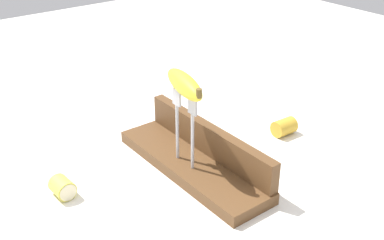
# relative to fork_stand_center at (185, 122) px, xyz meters

# --- Properties ---
(ground_plane) EXTENTS (3.00, 3.00, 0.00)m
(ground_plane) POSITION_rel_fork_stand_center_xyz_m (-0.00, 0.02, -0.13)
(ground_plane) COLOR white
(wooden_board) EXTENTS (0.42, 0.12, 0.03)m
(wooden_board) POSITION_rel_fork_stand_center_xyz_m (-0.00, 0.02, -0.11)
(wooden_board) COLOR brown
(wooden_board) RESTS_ON ground
(board_backstop) EXTENTS (0.41, 0.02, 0.07)m
(board_backstop) POSITION_rel_fork_stand_center_xyz_m (-0.00, 0.07, -0.07)
(board_backstop) COLOR brown
(board_backstop) RESTS_ON wooden_board
(fork_stand_center) EXTENTS (0.08, 0.01, 0.17)m
(fork_stand_center) POSITION_rel_fork_stand_center_xyz_m (0.00, 0.00, 0.00)
(fork_stand_center) COLOR #B2B2B7
(fork_stand_center) RESTS_ON wooden_board
(banana_raised_center) EXTENTS (0.16, 0.08, 0.04)m
(banana_raised_center) POSITION_rel_fork_stand_center_xyz_m (-0.00, 0.00, 0.09)
(banana_raised_center) COLOR yellow
(banana_raised_center) RESTS_ON fork_stand_center
(banana_chunk_near) EXTENTS (0.05, 0.04, 0.04)m
(banana_chunk_near) POSITION_rel_fork_stand_center_xyz_m (-0.09, -0.25, -0.11)
(banana_chunk_near) COLOR #DBD147
(banana_chunk_near) RESTS_ON ground
(banana_chunk_far) EXTENTS (0.05, 0.06, 0.04)m
(banana_chunk_far) POSITION_rel_fork_stand_center_xyz_m (0.01, 0.31, -0.11)
(banana_chunk_far) COLOR gold
(banana_chunk_far) RESTS_ON ground
(wire_coil) EXTENTS (0.09, 0.09, 0.01)m
(wire_coil) POSITION_rel_fork_stand_center_xyz_m (-0.11, 0.15, -0.12)
(wire_coil) COLOR gold
(wire_coil) RESTS_ON ground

